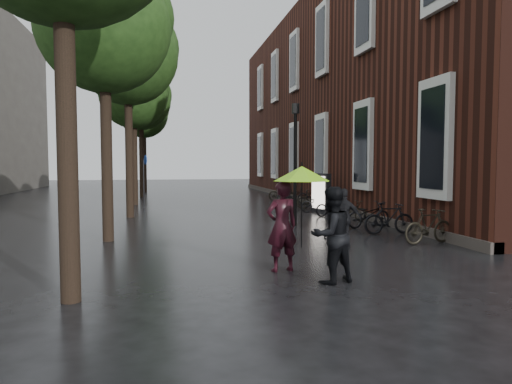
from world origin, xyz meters
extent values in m
plane|color=black|center=(0.00, 0.00, 0.00)|extent=(120.00, 120.00, 0.00)
cube|color=#38160F|center=(10.50, 19.50, 6.00)|extent=(10.00, 33.00, 12.00)
cube|color=silver|center=(5.45, 5.50, 3.00)|extent=(0.25, 1.60, 3.60)
cube|color=black|center=(5.35, 5.50, 3.00)|extent=(0.10, 1.20, 3.00)
cube|color=silver|center=(5.45, 10.50, 3.00)|extent=(0.25, 1.60, 3.60)
cube|color=black|center=(5.35, 10.50, 3.00)|extent=(0.10, 1.20, 3.00)
cube|color=silver|center=(5.45, 10.50, 8.50)|extent=(0.25, 1.60, 3.60)
cube|color=black|center=(5.35, 10.50, 8.50)|extent=(0.10, 1.20, 3.00)
cube|color=silver|center=(5.45, 15.50, 3.00)|extent=(0.25, 1.60, 3.60)
cube|color=black|center=(5.35, 15.50, 3.00)|extent=(0.10, 1.20, 3.00)
cube|color=silver|center=(5.45, 15.50, 8.50)|extent=(0.25, 1.60, 3.60)
cube|color=black|center=(5.35, 15.50, 8.50)|extent=(0.10, 1.20, 3.00)
cube|color=silver|center=(5.45, 20.50, 3.00)|extent=(0.25, 1.60, 3.60)
cube|color=black|center=(5.35, 20.50, 3.00)|extent=(0.10, 1.20, 3.00)
cube|color=silver|center=(5.45, 20.50, 8.50)|extent=(0.25, 1.60, 3.60)
cube|color=black|center=(5.35, 20.50, 8.50)|extent=(0.10, 1.20, 3.00)
cube|color=silver|center=(5.45, 25.50, 3.00)|extent=(0.25, 1.60, 3.60)
cube|color=black|center=(5.35, 25.50, 3.00)|extent=(0.10, 1.20, 3.00)
cube|color=silver|center=(5.45, 25.50, 8.50)|extent=(0.25, 1.60, 3.60)
cube|color=black|center=(5.35, 25.50, 8.50)|extent=(0.10, 1.20, 3.00)
cube|color=silver|center=(5.45, 30.50, 3.00)|extent=(0.25, 1.60, 3.60)
cube|color=black|center=(5.35, 30.50, 3.00)|extent=(0.10, 1.20, 3.00)
cube|color=silver|center=(5.45, 30.50, 8.50)|extent=(0.25, 1.60, 3.60)
cube|color=black|center=(5.35, 30.50, 8.50)|extent=(0.10, 1.20, 3.00)
cube|color=#3F3833|center=(5.60, 19.50, 0.15)|extent=(0.40, 33.00, 0.30)
cylinder|color=black|center=(-4.00, 1.00, 2.34)|extent=(0.32, 0.32, 4.68)
cylinder|color=black|center=(-4.10, 7.00, 2.25)|extent=(0.32, 0.32, 4.51)
cylinder|color=black|center=(-3.90, 13.00, 2.48)|extent=(0.32, 0.32, 4.95)
cylinder|color=black|center=(-4.05, 19.00, 2.20)|extent=(0.32, 0.32, 4.40)
cylinder|color=black|center=(-3.95, 25.00, 2.39)|extent=(0.32, 0.32, 4.79)
cylinder|color=black|center=(-4.00, 31.00, 2.28)|extent=(0.32, 0.32, 4.57)
imported|color=black|center=(-0.09, 2.37, 0.95)|extent=(0.77, 0.58, 1.91)
imported|color=black|center=(0.59, 1.29, 0.91)|extent=(1.06, 0.94, 1.82)
cylinder|color=black|center=(0.19, 1.88, 1.32)|extent=(0.02, 0.02, 1.48)
cone|color=#82DA17|center=(0.19, 1.88, 2.06)|extent=(1.16, 1.16, 0.30)
cylinder|color=black|center=(0.19, 1.88, 2.24)|extent=(0.02, 0.02, 0.08)
imported|color=black|center=(2.23, 4.66, 0.80)|extent=(0.99, 0.84, 1.59)
imported|color=black|center=(4.79, 4.73, 0.50)|extent=(1.73, 0.78, 1.00)
imported|color=black|center=(4.55, 6.56, 0.51)|extent=(1.70, 0.51, 1.01)
imported|color=black|center=(4.55, 8.06, 0.46)|extent=(1.85, 0.97, 0.93)
imported|color=black|center=(4.55, 9.76, 0.41)|extent=(1.63, 0.77, 0.82)
imported|color=black|center=(4.58, 11.62, 0.43)|extent=(1.70, 0.84, 0.85)
imported|color=black|center=(4.49, 13.32, 0.42)|extent=(1.66, 0.70, 0.85)
imported|color=black|center=(4.78, 14.85, 0.49)|extent=(1.65, 0.62, 0.97)
imported|color=black|center=(4.55, 16.54, 0.41)|extent=(1.65, 0.85, 0.83)
imported|color=black|center=(4.63, 18.00, 0.47)|extent=(1.88, 1.00, 0.94)
imported|color=black|center=(4.48, 19.90, 0.48)|extent=(1.64, 0.79, 0.95)
cube|color=black|center=(4.55, 12.97, 0.91)|extent=(0.25, 1.20, 1.81)
cube|color=silver|center=(4.41, 12.97, 0.96)|extent=(0.04, 1.01, 1.48)
cylinder|color=black|center=(2.15, 9.05, 2.06)|extent=(0.12, 0.12, 4.12)
cube|color=black|center=(2.15, 9.05, 4.22)|extent=(0.23, 0.23, 0.36)
sphere|color=#FFE5B2|center=(2.15, 9.05, 4.22)|extent=(0.19, 0.19, 0.19)
cylinder|color=#262628|center=(-3.50, 17.09, 1.23)|extent=(0.06, 0.06, 2.45)
cylinder|color=navy|center=(-3.40, 17.09, 2.45)|extent=(0.03, 0.49, 0.49)
camera|label=1|loc=(-2.49, -6.77, 2.25)|focal=32.00mm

